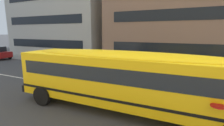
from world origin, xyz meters
name	(u,v)px	position (x,y,z in m)	size (l,w,h in m)	color
ground_plane	(95,91)	(0.00, 0.00, 0.00)	(400.00, 400.00, 0.00)	#424244
sidewalk_far	(133,68)	(0.00, 7.32, 0.01)	(120.00, 3.00, 0.01)	gray
lane_centreline	(95,91)	(0.00, 0.00, 0.00)	(110.00, 0.16, 0.01)	silver
school_bus	(132,77)	(2.84, -1.53, 1.61)	(12.18, 2.89, 2.71)	yellow
parked_car_maroon_by_lamppost	(60,58)	(-7.06, 4.77, 0.84)	(3.94, 1.96, 1.64)	maroon
apartment_block_far_left	(74,4)	(-13.63, 15.79, 8.25)	(15.55, 13.99, 16.50)	#B7B7B2
apartment_block_far_centre	(196,4)	(5.10, 14.03, 6.65)	(18.93, 10.47, 13.30)	#93705B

